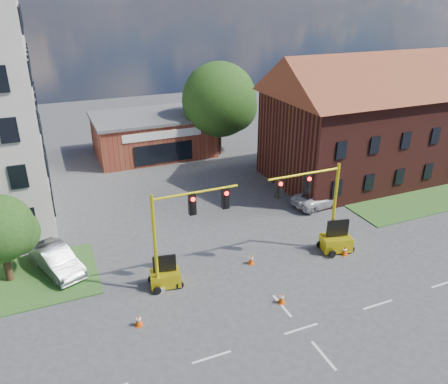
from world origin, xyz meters
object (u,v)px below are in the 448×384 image
Objects in this scene: signal_mast_west at (183,227)px; trailer_west at (165,277)px; signal_mast_east at (314,201)px; pickup_white at (321,197)px; trailer_east at (336,241)px.

signal_mast_west is 3.49m from trailer_west.
pickup_white is (4.94, 6.00, -3.24)m from signal_mast_east.
signal_mast_west reaches higher than trailer_west.
signal_mast_west is 1.00× the size of signal_mast_east.
trailer_east is at bearing -1.71° from signal_mast_west.
trailer_west is 0.90× the size of trailer_east.
pickup_white is at bearing 50.52° from signal_mast_east.
signal_mast_east is 2.81× the size of trailer_east.
signal_mast_east is at bearing 7.67° from trailer_west.
trailer_west is at bearing 162.62° from signal_mast_west.
signal_mast_west is 8.71m from signal_mast_east.
trailer_west is (-9.81, 0.34, -3.30)m from signal_mast_east.
pickup_white is at bearing 77.30° from trailer_east.
trailer_west is 15.80m from pickup_white.
pickup_white is (14.76, 5.65, 0.06)m from trailer_west.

